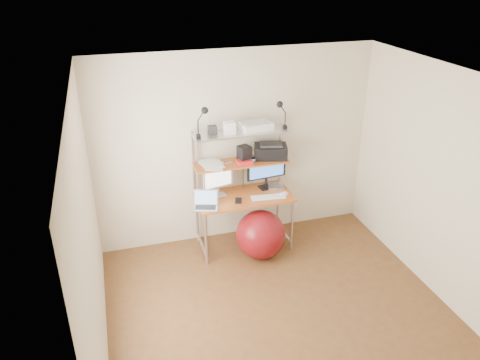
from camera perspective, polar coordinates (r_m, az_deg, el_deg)
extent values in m
plane|color=brown|center=(5.18, 5.31, -16.43)|extent=(3.60, 3.60, 0.00)
plane|color=white|center=(3.97, 6.79, 11.45)|extent=(3.60, 3.60, 0.00)
plane|color=beige|center=(5.97, -0.51, 3.94)|extent=(3.60, 0.00, 3.60)
plane|color=beige|center=(3.20, 18.85, -19.87)|extent=(3.60, 0.00, 3.60)
plane|color=beige|center=(4.18, -17.81, -7.72)|extent=(0.00, 3.60, 3.60)
plane|color=beige|center=(5.33, 24.19, -1.25)|extent=(0.00, 3.60, 3.60)
cube|color=#C86926|center=(5.88, 0.49, -2.07)|extent=(1.20, 0.60, 0.03)
cylinder|color=#BCBBC1|center=(5.73, -4.17, -7.25)|extent=(0.04, 0.04, 0.71)
cylinder|color=#BCBBC1|center=(6.16, -5.24, -4.71)|extent=(0.04, 0.04, 0.71)
cylinder|color=#BCBBC1|center=(6.02, 6.33, -5.57)|extent=(0.04, 0.04, 0.71)
cylinder|color=#BCBBC1|center=(6.43, 4.58, -3.28)|extent=(0.04, 0.04, 0.71)
cube|color=#BCBBC1|center=(5.80, -5.65, 2.06)|extent=(0.03, 0.04, 0.84)
cube|color=#BCBBC1|center=(6.09, 4.92, 3.29)|extent=(0.03, 0.04, 0.84)
cube|color=#C86926|center=(5.81, 0.13, 2.13)|extent=(1.18, 0.34, 0.02)
cube|color=#BCBBC1|center=(5.66, 0.13, 5.84)|extent=(1.18, 0.34, 0.02)
cube|color=white|center=(6.63, 6.65, -3.00)|extent=(0.08, 0.01, 0.12)
cube|color=#B2B2B7|center=(5.87, -2.60, -1.90)|extent=(0.21, 0.18, 0.01)
cylinder|color=#B2B2B7|center=(5.86, -2.66, -1.31)|extent=(0.03, 0.03, 0.10)
cube|color=#B2B2B7|center=(5.77, -2.70, 0.46)|extent=(0.40, 0.13, 0.30)
plane|color=white|center=(5.76, -2.66, 0.39)|extent=(0.35, 0.09, 0.36)
cube|color=black|center=(6.08, 3.25, -0.87)|extent=(0.21, 0.17, 0.01)
cylinder|color=black|center=(6.07, 3.20, -0.24)|extent=(0.03, 0.03, 0.12)
cube|color=black|center=(5.98, 3.26, 1.64)|extent=(0.53, 0.09, 0.32)
plane|color=#3E75D3|center=(5.96, 3.31, 1.57)|extent=(0.47, 0.05, 0.48)
cube|color=silver|center=(5.60, -4.22, -3.38)|extent=(0.34, 0.28, 0.01)
cube|color=#2B2B2D|center=(5.60, -4.22, -3.30)|extent=(0.27, 0.19, 0.00)
cube|color=silver|center=(5.64, -4.17, -1.99)|extent=(0.30, 0.14, 0.19)
plane|color=#7B9ECD|center=(5.64, -4.17, -1.99)|extent=(0.27, 0.14, 0.26)
cube|color=white|center=(5.84, 3.47, -2.08)|extent=(0.44, 0.17, 0.01)
cube|color=white|center=(5.92, 5.38, -1.68)|extent=(0.10, 0.07, 0.02)
cube|color=silver|center=(6.09, 4.38, -0.76)|extent=(0.24, 0.24, 0.04)
cube|color=black|center=(5.75, -0.20, -2.52)|extent=(0.12, 0.16, 0.01)
cube|color=black|center=(5.92, 3.76, 3.50)|extent=(0.46, 0.37, 0.16)
cube|color=#2B2B2D|center=(5.88, 3.79, 4.37)|extent=(0.32, 0.26, 0.03)
cube|color=black|center=(5.76, 0.52, 3.17)|extent=(0.18, 0.18, 0.21)
cube|color=red|center=(5.73, 0.55, 2.20)|extent=(0.19, 0.13, 0.05)
cube|color=white|center=(5.71, 1.93, 6.57)|extent=(0.41, 0.30, 0.08)
cube|color=#B2B2B7|center=(5.69, 1.94, 7.05)|extent=(0.35, 0.23, 0.01)
cube|color=white|center=(5.55, -1.31, 6.36)|extent=(0.13, 0.11, 0.15)
cube|color=#2B2B2D|center=(5.57, -3.39, 6.12)|extent=(0.10, 0.10, 0.10)
cube|color=black|center=(5.45, -5.09, 5.32)|extent=(0.05, 0.05, 0.05)
cylinder|color=black|center=(5.42, -5.13, 6.36)|extent=(0.01, 0.01, 0.16)
sphere|color=black|center=(5.36, -4.31, 8.46)|extent=(0.08, 0.08, 0.08)
cube|color=black|center=(5.77, 5.48, 6.45)|extent=(0.04, 0.05, 0.04)
cylinder|color=black|center=(5.73, 5.53, 7.40)|extent=(0.01, 0.01, 0.16)
sphere|color=black|center=(5.64, 4.87, 9.18)|extent=(0.08, 0.08, 0.08)
sphere|color=maroon|center=(5.89, 2.52, -6.66)|extent=(0.62, 0.62, 0.62)
cube|color=white|center=(5.73, -3.64, 1.88)|extent=(0.28, 0.33, 0.00)
cube|color=white|center=(5.68, -3.12, 1.69)|extent=(0.28, 0.33, 0.00)
cube|color=white|center=(5.75, -3.69, 2.05)|extent=(0.21, 0.28, 0.00)
cube|color=white|center=(5.70, -3.19, 1.90)|extent=(0.21, 0.28, 0.00)
cube|color=white|center=(5.70, -3.72, 1.97)|extent=(0.25, 0.31, 0.00)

